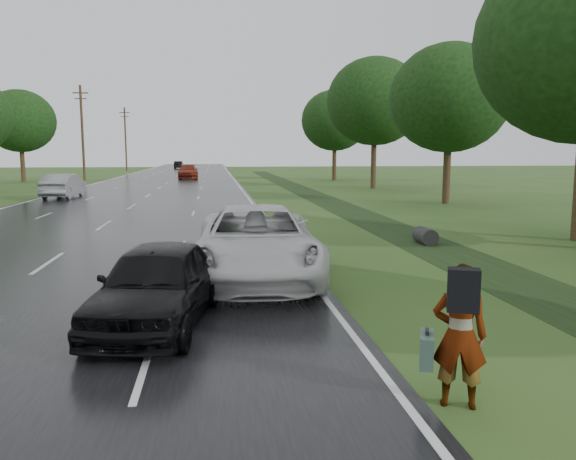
% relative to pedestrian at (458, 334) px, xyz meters
% --- Properties ---
extents(road, '(14.00, 180.00, 0.04)m').
position_rel_pedestrian_xyz_m(road, '(-7.36, 46.65, -0.88)').
color(road, black).
rests_on(road, ground).
extents(edge_stripe_east, '(0.12, 180.00, 0.01)m').
position_rel_pedestrian_xyz_m(edge_stripe_east, '(-0.61, 46.65, -0.86)').
color(edge_stripe_east, silver).
rests_on(edge_stripe_east, road).
extents(edge_stripe_west, '(0.12, 180.00, 0.01)m').
position_rel_pedestrian_xyz_m(edge_stripe_west, '(-14.11, 46.65, -0.86)').
color(edge_stripe_west, silver).
rests_on(edge_stripe_west, road).
extents(center_line, '(0.12, 180.00, 0.01)m').
position_rel_pedestrian_xyz_m(center_line, '(-7.36, 46.65, -0.86)').
color(center_line, silver).
rests_on(center_line, road).
extents(drainage_ditch, '(2.20, 120.00, 0.56)m').
position_rel_pedestrian_xyz_m(drainage_ditch, '(4.14, 20.36, -0.87)').
color(drainage_ditch, black).
rests_on(drainage_ditch, ground).
extents(utility_pole_far, '(1.60, 0.26, 10.00)m').
position_rel_pedestrian_xyz_m(utility_pole_far, '(-16.56, 56.65, 4.29)').
color(utility_pole_far, '#331E15').
rests_on(utility_pole_far, ground).
extents(utility_pole_distant, '(1.60, 0.26, 10.00)m').
position_rel_pedestrian_xyz_m(utility_pole_distant, '(-16.56, 86.65, 4.29)').
color(utility_pole_distant, '#331E15').
rests_on(utility_pole_distant, ground).
extents(tree_east_c, '(7.00, 7.00, 9.29)m').
position_rel_pedestrian_xyz_m(tree_east_c, '(10.84, 25.65, 5.23)').
color(tree_east_c, '#331E15').
rests_on(tree_east_c, ground).
extents(tree_east_d, '(8.00, 8.00, 10.76)m').
position_rel_pedestrian_xyz_m(tree_east_d, '(10.44, 39.65, 6.25)').
color(tree_east_d, '#331E15').
rests_on(tree_east_d, ground).
extents(tree_east_f, '(7.20, 7.20, 9.62)m').
position_rel_pedestrian_xyz_m(tree_east_f, '(10.14, 53.65, 5.47)').
color(tree_east_f, '#331E15').
rests_on(tree_east_f, ground).
extents(tree_west_f, '(7.00, 7.00, 9.29)m').
position_rel_pedestrian_xyz_m(tree_west_f, '(-22.16, 54.65, 5.23)').
color(tree_west_f, '#331E15').
rests_on(tree_west_f, ground).
extents(pedestrian, '(0.85, 0.88, 1.75)m').
position_rel_pedestrian_xyz_m(pedestrian, '(0.00, 0.00, 0.00)').
color(pedestrian, '#A5998C').
rests_on(pedestrian, ground).
extents(white_pickup, '(3.16, 6.34, 1.73)m').
position_rel_pedestrian_xyz_m(white_pickup, '(-1.86, 7.08, -0.00)').
color(white_pickup, white).
rests_on(white_pickup, road).
extents(dark_sedan, '(2.40, 4.48, 1.45)m').
position_rel_pedestrian_xyz_m(dark_sedan, '(-3.86, 3.65, -0.14)').
color(dark_sedan, black).
rests_on(dark_sedan, road).
extents(silver_sedan, '(1.91, 4.90, 1.59)m').
position_rel_pedestrian_xyz_m(silver_sedan, '(-12.63, 32.40, -0.07)').
color(silver_sedan, gray).
rests_on(silver_sedan, road).
extents(far_car_red, '(2.48, 5.58, 1.59)m').
position_rel_pedestrian_xyz_m(far_car_red, '(-5.68, 58.35, -0.07)').
color(far_car_red, maroon).
rests_on(far_car_red, road).
extents(far_car_dark, '(1.49, 4.10, 1.34)m').
position_rel_pedestrian_xyz_m(far_car_dark, '(-9.04, 97.89, -0.19)').
color(far_car_dark, black).
rests_on(far_car_dark, road).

